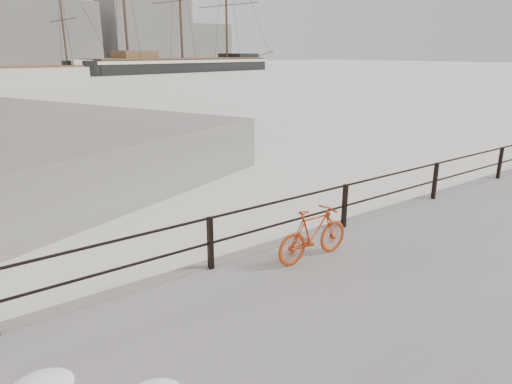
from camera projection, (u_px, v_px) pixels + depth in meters
ground at (427, 209)px, 12.57m from camera, size 400.00×400.00×0.00m
guardrail at (435, 181)px, 12.21m from camera, size 28.00×0.10×1.00m
bicycle at (313, 234)px, 8.62m from camera, size 1.69×0.27×1.02m
barque_black at (183, 72)px, 101.30m from camera, size 63.34×31.47×34.25m
schooner_mid at (27, 78)px, 77.43m from camera, size 32.08×15.36×22.25m
industrial_west at (35, 35)px, 128.88m from camera, size 32.00×18.00×18.00m
industrial_mid at (144, 28)px, 151.76m from camera, size 26.00×20.00×24.00m
industrial_east at (197, 44)px, 170.15m from camera, size 20.00×16.00×14.00m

